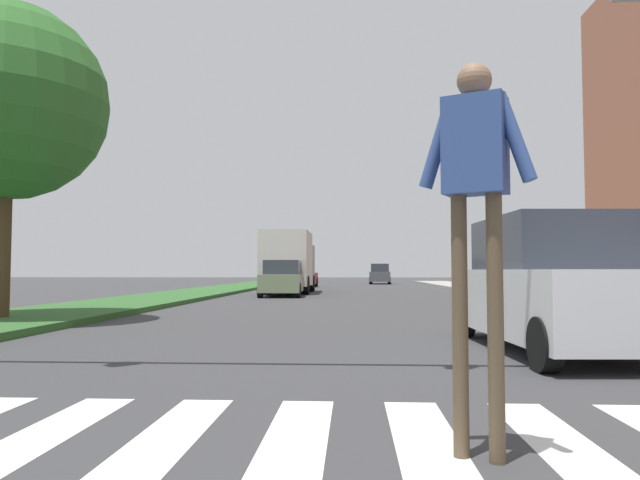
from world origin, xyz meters
name	(u,v)px	position (x,y,z in m)	size (l,w,h in m)	color
ground_plane	(344,296)	(0.00, 30.00, 0.00)	(140.00, 140.00, 0.00)	#38383A
crosswalk	(297,436)	(0.00, 6.77, 0.00)	(5.85, 2.20, 0.01)	silver
median_strip	(181,295)	(-7.09, 28.00, 0.07)	(3.51, 64.00, 0.15)	#2D5B28
tree_mid	(6,102)	(-7.31, 15.13, 4.93)	(4.41, 4.41, 7.00)	#4C3823
sidewalk_right	(531,296)	(7.93, 28.00, 0.07)	(3.00, 64.00, 0.15)	#9E9991
pedestrian_performer	(476,193)	(1.18, 6.31, 1.66)	(0.71, 0.40, 2.49)	brown
suv_crossing	(554,287)	(3.36, 11.45, 0.93)	(2.20, 4.70, 1.97)	silver
sedan_midblock	(283,279)	(-2.75, 29.25, 0.76)	(1.96, 4.59, 1.62)	gray
sedan_distant	(301,276)	(-3.13, 42.96, 0.76)	(2.14, 4.46, 1.64)	maroon
sedan_far_horizon	(380,275)	(2.80, 53.93, 0.80)	(2.00, 4.60, 1.74)	#474C51
truck_box_delivery	(289,261)	(-2.89, 32.96, 1.63)	(2.40, 6.20, 3.10)	gray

